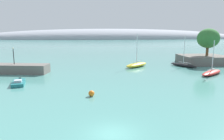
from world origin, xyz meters
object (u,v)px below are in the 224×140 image
at_px(sailboat_black_outer_mooring, 183,65).
at_px(mooring_buoy_orange, 91,93).
at_px(sailboat_yellow_near_shore, 137,65).
at_px(harbor_lamp_post, 13,54).
at_px(motorboat_teal_foreground, 18,83).
at_px(sailboat_red_mid_mooring, 212,72).
at_px(tree_clump_shore, 208,38).

bearing_deg(sailboat_black_outer_mooring, mooring_buoy_orange, 105.41).
height_order(sailboat_yellow_near_shore, harbor_lamp_post, sailboat_yellow_near_shore).
relative_size(motorboat_teal_foreground, mooring_buoy_orange, 6.19).
relative_size(sailboat_yellow_near_shore, harbor_lamp_post, 2.32).
relative_size(sailboat_black_outer_mooring, mooring_buoy_orange, 9.43).
distance_m(sailboat_red_mid_mooring, sailboat_black_outer_mooring, 10.64).
distance_m(mooring_buoy_orange, harbor_lamp_post, 25.63).
bearing_deg(sailboat_red_mid_mooring, sailboat_yellow_near_shore, 103.45).
bearing_deg(motorboat_teal_foreground, harbor_lamp_post, -171.09).
height_order(sailboat_black_outer_mooring, harbor_lamp_post, sailboat_black_outer_mooring).
height_order(sailboat_yellow_near_shore, sailboat_red_mid_mooring, sailboat_yellow_near_shore).
distance_m(motorboat_teal_foreground, mooring_buoy_orange, 14.92).
bearing_deg(sailboat_red_mid_mooring, motorboat_teal_foreground, 149.27).
bearing_deg(sailboat_black_outer_mooring, harbor_lamp_post, 67.64).
distance_m(sailboat_red_mid_mooring, motorboat_teal_foreground, 38.60).
bearing_deg(mooring_buoy_orange, harbor_lamp_post, 132.12).
bearing_deg(motorboat_teal_foreground, sailboat_black_outer_mooring, 99.63).
distance_m(sailboat_black_outer_mooring, motorboat_teal_foreground, 39.79).
bearing_deg(mooring_buoy_orange, tree_clump_shore, 39.61).
height_order(tree_clump_shore, sailboat_red_mid_mooring, tree_clump_shore).
relative_size(sailboat_yellow_near_shore, sailboat_red_mid_mooring, 1.10).
relative_size(tree_clump_shore, sailboat_black_outer_mooring, 0.94).
relative_size(tree_clump_shore, motorboat_teal_foreground, 1.43).
height_order(sailboat_black_outer_mooring, motorboat_teal_foreground, sailboat_black_outer_mooring).
bearing_deg(mooring_buoy_orange, sailboat_red_mid_mooring, 26.32).
distance_m(sailboat_yellow_near_shore, sailboat_red_mid_mooring, 17.86).
xyz_separation_m(tree_clump_shore, mooring_buoy_orange, (-32.64, -27.01, -6.79)).
xyz_separation_m(sailboat_red_mid_mooring, motorboat_teal_foreground, (-38.31, -4.77, -0.13)).
relative_size(mooring_buoy_orange, harbor_lamp_post, 0.23).
xyz_separation_m(sailboat_black_outer_mooring, mooring_buoy_orange, (-24.10, -23.22, -0.02)).
bearing_deg(harbor_lamp_post, sailboat_red_mid_mooring, -8.12).
bearing_deg(harbor_lamp_post, sailboat_black_outer_mooring, 6.16).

